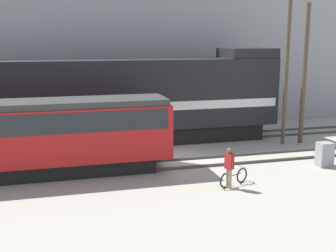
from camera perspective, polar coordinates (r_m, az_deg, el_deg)
The scene contains 11 objects.
ground_plane at distance 22.03m, azimuth 0.39°, elevation -4.54°, with size 120.00×120.00×0.00m, color #9E998C.
track_near at distance 21.04m, azimuth 1.16°, elevation -5.13°, with size 60.00×1.50×0.14m.
track_far at distance 25.76m, azimuth -1.98°, elevation -1.99°, with size 60.00×1.51×0.14m.
building_backdrop at distance 32.18m, azimuth -5.06°, elevation 11.53°, with size 34.43×6.00×12.21m.
freight_locomotive at distance 24.79m, azimuth -8.87°, elevation 3.34°, with size 21.39×3.04×5.62m.
streetcar at distance 19.81m, azimuth -17.94°, elevation -1.03°, with size 12.47×2.54×3.47m.
bicycle at distance 18.35m, azimuth 8.90°, elevation -6.93°, with size 1.58×0.82×0.73m.
person at distance 17.70m, azimuth 8.30°, elevation -5.09°, with size 0.35×0.42×1.76m.
utility_pole_center at distance 25.49m, azimuth 15.76°, elevation 7.38°, with size 0.22×0.22×8.88m.
utility_pole_right at distance 26.14m, azimuth 17.98°, elevation 6.60°, with size 0.27×0.27×8.20m.
signal_box at distance 22.09m, azimuth 20.44°, elevation -3.63°, with size 0.70×0.60×1.20m.
Camera 1 is at (-5.64, -20.39, 6.13)m, focal length 45.00 mm.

